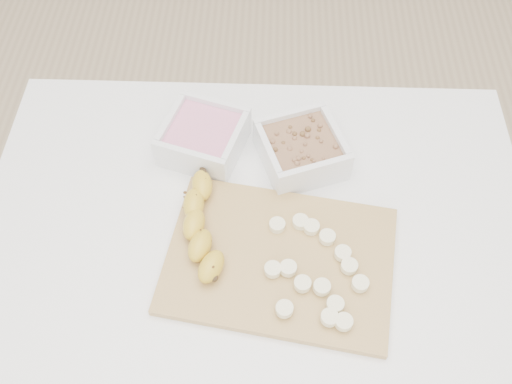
{
  "coord_description": "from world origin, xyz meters",
  "views": [
    {
      "loc": [
        0.02,
        -0.53,
        1.63
      ],
      "look_at": [
        0.0,
        0.03,
        0.81
      ],
      "focal_mm": 40.0,
      "sensor_mm": 36.0,
      "label": 1
    }
  ],
  "objects_px": {
    "cutting_board": "(280,260)",
    "banana": "(202,227)",
    "bowl_yogurt": "(204,137)",
    "table": "(255,250)",
    "bowl_granola": "(301,149)"
  },
  "relations": [
    {
      "from": "bowl_yogurt",
      "to": "bowl_granola",
      "type": "bearing_deg",
      "value": -7.44
    },
    {
      "from": "table",
      "to": "bowl_yogurt",
      "type": "xyz_separation_m",
      "value": [
        -0.11,
        0.17,
        0.13
      ]
    },
    {
      "from": "bowl_yogurt",
      "to": "cutting_board",
      "type": "bearing_deg",
      "value": -58.75
    },
    {
      "from": "table",
      "to": "bowl_granola",
      "type": "distance_m",
      "value": 0.21
    },
    {
      "from": "cutting_board",
      "to": "banana",
      "type": "height_order",
      "value": "banana"
    },
    {
      "from": "table",
      "to": "cutting_board",
      "type": "bearing_deg",
      "value": -59.15
    },
    {
      "from": "cutting_board",
      "to": "banana",
      "type": "bearing_deg",
      "value": 161.45
    },
    {
      "from": "table",
      "to": "banana",
      "type": "distance_m",
      "value": 0.16
    },
    {
      "from": "bowl_granola",
      "to": "banana",
      "type": "distance_m",
      "value": 0.25
    },
    {
      "from": "bowl_granola",
      "to": "cutting_board",
      "type": "distance_m",
      "value": 0.23
    },
    {
      "from": "bowl_yogurt",
      "to": "banana",
      "type": "xyz_separation_m",
      "value": [
        0.02,
        -0.2,
        -0.0
      ]
    },
    {
      "from": "table",
      "to": "banana",
      "type": "bearing_deg",
      "value": -162.74
    },
    {
      "from": "table",
      "to": "banana",
      "type": "relative_size",
      "value": 4.62
    },
    {
      "from": "cutting_board",
      "to": "banana",
      "type": "relative_size",
      "value": 1.76
    },
    {
      "from": "bowl_granola",
      "to": "banana",
      "type": "xyz_separation_m",
      "value": [
        -0.17,
        -0.18,
        -0.0
      ]
    }
  ]
}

